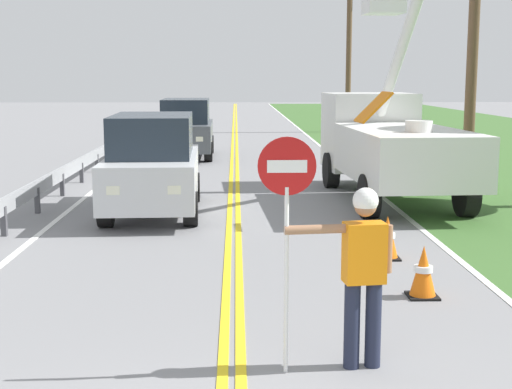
# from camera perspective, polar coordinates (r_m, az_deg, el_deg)

# --- Properties ---
(centerline_yellow_left) EXTENTS (0.11, 110.00, 0.01)m
(centerline_yellow_left) POSITION_cam_1_polar(r_m,az_deg,el_deg) (24.45, -1.90, 2.37)
(centerline_yellow_left) COLOR yellow
(centerline_yellow_left) RESTS_ON ground
(centerline_yellow_right) EXTENTS (0.11, 110.00, 0.01)m
(centerline_yellow_right) POSITION_cam_1_polar(r_m,az_deg,el_deg) (24.45, -1.48, 2.37)
(centerline_yellow_right) COLOR yellow
(centerline_yellow_right) RESTS_ON ground
(edge_line_right) EXTENTS (0.12, 110.00, 0.01)m
(edge_line_right) POSITION_cam_1_polar(r_m,az_deg,el_deg) (24.71, 6.70, 2.38)
(edge_line_right) COLOR silver
(edge_line_right) RESTS_ON ground
(edge_line_left) EXTENTS (0.12, 110.00, 0.01)m
(edge_line_left) POSITION_cam_1_polar(r_m,az_deg,el_deg) (24.72, -10.07, 2.31)
(edge_line_left) COLOR silver
(edge_line_left) RESTS_ON ground
(flagger_worker) EXTENTS (1.08, 0.29, 1.83)m
(flagger_worker) POSITION_cam_1_polar(r_m,az_deg,el_deg) (7.33, 8.31, -5.52)
(flagger_worker) COLOR #1E2338
(flagger_worker) RESTS_ON ground
(stop_sign_paddle) EXTENTS (0.56, 0.04, 2.33)m
(stop_sign_paddle) POSITION_cam_1_polar(r_m,az_deg,el_deg) (7.00, 2.40, -0.57)
(stop_sign_paddle) COLOR silver
(stop_sign_paddle) RESTS_ON ground
(utility_bucket_truck) EXTENTS (2.67, 6.92, 5.19)m
(utility_bucket_truck) POSITION_cam_1_polar(r_m,az_deg,el_deg) (17.85, 10.18, 4.23)
(utility_bucket_truck) COLOR silver
(utility_bucket_truck) RESTS_ON ground
(oncoming_suv_nearest) EXTENTS (2.04, 4.66, 2.10)m
(oncoming_suv_nearest) POSITION_cam_1_polar(r_m,az_deg,el_deg) (15.70, -8.01, 2.37)
(oncoming_suv_nearest) COLOR silver
(oncoming_suv_nearest) RESTS_ON ground
(oncoming_suv_second) EXTENTS (1.97, 4.63, 2.10)m
(oncoming_suv_second) POSITION_cam_1_polar(r_m,az_deg,el_deg) (26.63, -5.45, 5.17)
(oncoming_suv_second) COLOR #4C5156
(oncoming_suv_second) RESTS_ON ground
(utility_pole_near) EXTENTS (1.80, 0.28, 7.66)m
(utility_pole_near) POSITION_cam_1_polar(r_m,az_deg,el_deg) (19.62, 16.55, 12.06)
(utility_pole_near) COLOR brown
(utility_pole_near) RESTS_ON ground
(utility_pole_mid) EXTENTS (1.80, 0.28, 7.58)m
(utility_pole_mid) POSITION_cam_1_polar(r_m,az_deg,el_deg) (39.12, 7.22, 10.66)
(utility_pole_mid) COLOR brown
(utility_pole_mid) RESTS_ON ground
(traffic_cone_lead) EXTENTS (0.40, 0.40, 0.70)m
(traffic_cone_lead) POSITION_cam_1_polar(r_m,az_deg,el_deg) (9.97, 12.86, -5.92)
(traffic_cone_lead) COLOR orange
(traffic_cone_lead) RESTS_ON ground
(traffic_cone_mid) EXTENTS (0.40, 0.40, 0.70)m
(traffic_cone_mid) POSITION_cam_1_polar(r_m,az_deg,el_deg) (11.92, 10.17, -3.36)
(traffic_cone_mid) COLOR orange
(traffic_cone_mid) RESTS_ON ground
(guardrail_left_shoulder) EXTENTS (0.10, 32.00, 0.71)m
(guardrail_left_shoulder) POSITION_cam_1_polar(r_m,az_deg,el_deg) (19.60, -14.10, 1.93)
(guardrail_left_shoulder) COLOR #9EA0A3
(guardrail_left_shoulder) RESTS_ON ground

